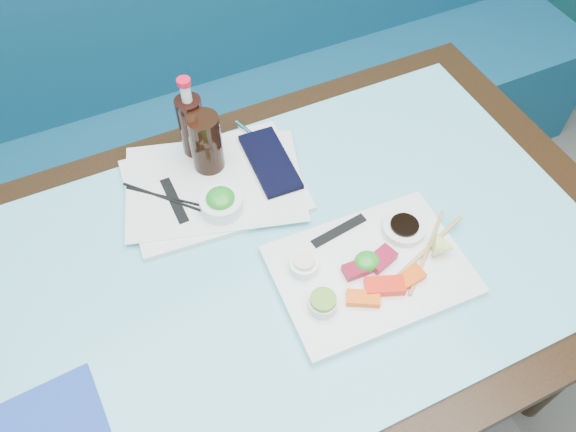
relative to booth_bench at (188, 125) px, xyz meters
name	(u,v)px	position (x,y,z in m)	size (l,w,h in m)	color
booth_bench	(188,125)	(0.00, 0.00, 0.00)	(3.00, 0.56, 1.17)	navy
dining_table	(294,275)	(0.00, -0.84, 0.29)	(1.40, 0.90, 0.75)	black
glass_top	(294,253)	(0.00, -0.84, 0.38)	(1.22, 0.76, 0.01)	#67BECE
sashimi_plate	(370,271)	(0.11, -0.95, 0.39)	(0.37, 0.27, 0.02)	white
salmon_left	(363,298)	(0.06, -1.00, 0.41)	(0.06, 0.03, 0.02)	#FF560A
salmon_mid	(385,286)	(0.11, -1.00, 0.41)	(0.07, 0.04, 0.02)	red
salmon_right	(408,279)	(0.16, -1.00, 0.41)	(0.07, 0.03, 0.02)	#FF4D0A
tuna_left	(357,269)	(0.08, -0.94, 0.41)	(0.05, 0.03, 0.02)	maroon
tuna_right	(381,259)	(0.14, -0.94, 0.41)	(0.06, 0.04, 0.02)	maroon
seaweed_garnish	(367,261)	(0.11, -0.94, 0.42)	(0.05, 0.05, 0.03)	#249221
ramekin_wasabi	(323,304)	(-0.01, -0.98, 0.41)	(0.06, 0.06, 0.02)	white
wasabi_fill	(323,300)	(-0.01, -0.98, 0.43)	(0.05, 0.05, 0.01)	#699B32
ramekin_ginger	(304,265)	(-0.01, -0.89, 0.41)	(0.06, 0.06, 0.02)	white
ginger_fill	(304,261)	(-0.01, -0.89, 0.43)	(0.04, 0.04, 0.01)	beige
soy_dish	(404,228)	(0.22, -0.90, 0.41)	(0.09, 0.09, 0.02)	silver
soy_fill	(405,225)	(0.22, -0.90, 0.42)	(0.06, 0.06, 0.01)	black
lemon_wedge	(444,246)	(0.26, -0.98, 0.43)	(0.05, 0.05, 0.04)	#F4FF78
chopstick_sleeve	(339,230)	(0.10, -0.84, 0.40)	(0.13, 0.02, 0.00)	black
wooden_chopstick_a	(423,253)	(0.22, -0.96, 0.41)	(0.01, 0.01, 0.26)	tan
wooden_chopstick_b	(427,251)	(0.23, -0.96, 0.41)	(0.01, 0.01, 0.22)	tan
serving_tray	(214,185)	(-0.09, -0.61, 0.39)	(0.37, 0.28, 0.01)	white
paper_placemat	(214,183)	(-0.09, -0.61, 0.40)	(0.38, 0.27, 0.00)	silver
seaweed_bowl	(221,204)	(-0.10, -0.68, 0.42)	(0.09, 0.09, 0.04)	white
seaweed_salad	(220,198)	(-0.10, -0.68, 0.44)	(0.06, 0.06, 0.03)	#208B20
cola_glass	(206,143)	(-0.08, -0.55, 0.47)	(0.07, 0.07, 0.14)	black
navy_pouch	(270,162)	(0.05, -0.61, 0.40)	(0.08, 0.19, 0.02)	black
fork	(250,133)	(0.04, -0.50, 0.40)	(0.01, 0.01, 0.10)	white
black_chopstick_a	(172,201)	(-0.19, -0.62, 0.40)	(0.01, 0.01, 0.24)	black
black_chopstick_b	(176,199)	(-0.18, -0.62, 0.40)	(0.01, 0.01, 0.23)	black
tray_sleeve	(174,200)	(-0.18, -0.62, 0.40)	(0.02, 0.13, 0.00)	black
cola_bottle_body	(193,129)	(-0.09, -0.50, 0.47)	(0.06, 0.06, 0.16)	black
cola_bottle_neck	(186,92)	(-0.09, -0.50, 0.57)	(0.02, 0.02, 0.04)	white
cola_bottle_cap	(184,82)	(-0.09, -0.50, 0.60)	(0.03, 0.03, 0.01)	red
blue_napkin	(53,429)	(-0.52, -0.99, 0.39)	(0.17, 0.17, 0.01)	#1C3A9A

